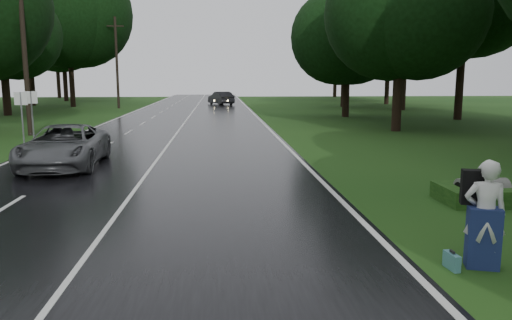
{
  "coord_description": "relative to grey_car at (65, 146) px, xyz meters",
  "views": [
    {
      "loc": [
        2.49,
        -10.86,
        3.33
      ],
      "look_at": [
        3.52,
        2.56,
        1.1
      ],
      "focal_mm": 34.85,
      "sensor_mm": 36.0,
      "label": 1
    }
  ],
  "objects": [
    {
      "name": "ground",
      "position": [
        3.24,
        -7.99,
        -0.82
      ],
      "size": [
        160.0,
        160.0,
        0.0
      ],
      "primitive_type": "plane",
      "color": "#204514",
      "rests_on": "ground"
    },
    {
      "name": "road",
      "position": [
        3.24,
        12.01,
        -0.8
      ],
      "size": [
        12.0,
        140.0,
        0.04
      ],
      "primitive_type": "cube",
      "color": "black",
      "rests_on": "ground"
    },
    {
      "name": "lane_center",
      "position": [
        3.24,
        12.01,
        -0.77
      ],
      "size": [
        0.12,
        140.0,
        0.01
      ],
      "primitive_type": "cube",
      "color": "silver",
      "rests_on": "road"
    },
    {
      "name": "grey_car",
      "position": [
        0.0,
        0.0,
        0.0
      ],
      "size": [
        2.84,
        5.72,
        1.56
      ],
      "primitive_type": "imported",
      "rotation": [
        0.0,
        0.0,
        0.05
      ],
      "color": "#4D4F52",
      "rests_on": "road"
    },
    {
      "name": "far_car",
      "position": [
        6.11,
        43.5,
        0.03
      ],
      "size": [
        3.39,
        5.21,
        1.62
      ],
      "primitive_type": "imported",
      "rotation": [
        0.0,
        0.0,
        3.51
      ],
      "color": "black",
      "rests_on": "road"
    },
    {
      "name": "hitchhiker",
      "position": [
        10.36,
        -10.76,
        0.08
      ],
      "size": [
        0.82,
        0.78,
        1.95
      ],
      "color": "silver",
      "rests_on": "ground"
    },
    {
      "name": "suitcase",
      "position": [
        9.8,
        -10.82,
        -0.67
      ],
      "size": [
        0.16,
        0.42,
        0.29
      ],
      "primitive_type": "cube",
      "rotation": [
        0.0,
        0.0,
        0.09
      ],
      "color": "teal",
      "rests_on": "ground"
    },
    {
      "name": "culvert",
      "position": [
        12.83,
        -6.25,
        -0.82
      ],
      "size": [
        1.33,
        0.66,
        0.66
      ],
      "primitive_type": "cylinder",
      "rotation": [
        0.0,
        1.57,
        0.0
      ],
      "color": "slate",
      "rests_on": "ground"
    },
    {
      "name": "utility_pole_mid",
      "position": [
        -5.26,
        11.06,
        -0.82
      ],
      "size": [
        1.8,
        0.28,
        9.9
      ],
      "primitive_type": null,
      "color": "black",
      "rests_on": "ground"
    },
    {
      "name": "utility_pole_far",
      "position": [
        -5.26,
        37.53,
        -0.82
      ],
      "size": [
        1.8,
        0.28,
        9.87
      ],
      "primitive_type": null,
      "color": "black",
      "rests_on": "ground"
    },
    {
      "name": "road_sign_a",
      "position": [
        -3.96,
        6.59,
        -0.82
      ],
      "size": [
        0.63,
        0.1,
        2.64
      ],
      "primitive_type": null,
      "color": "white",
      "rests_on": "ground"
    },
    {
      "name": "road_sign_b",
      "position": [
        -3.96,
        7.95,
        -0.82
      ],
      "size": [
        0.64,
        0.1,
        2.65
      ],
      "primitive_type": null,
      "color": "white",
      "rests_on": "ground"
    },
    {
      "name": "tree_left_e",
      "position": [
        -13.19,
        27.58,
        -0.82
      ],
      "size": [
        7.96,
        7.96,
        12.44
      ],
      "primitive_type": null,
      "color": "black",
      "rests_on": "ground"
    },
    {
      "name": "tree_left_f",
      "position": [
        -11.11,
        40.77,
        -0.82
      ],
      "size": [
        11.49,
        11.49,
        17.95
      ],
      "primitive_type": null,
      "color": "black",
      "rests_on": "ground"
    },
    {
      "name": "tree_right_d",
      "position": [
        16.99,
        11.8,
        -0.82
      ],
      "size": [
        8.02,
        8.02,
        12.54
      ],
      "primitive_type": null,
      "color": "black",
      "rests_on": "ground"
    },
    {
      "name": "tree_right_e",
      "position": [
        16.77,
        23.6,
        -0.82
      ],
      "size": [
        7.17,
        7.17,
        11.21
      ],
      "primitive_type": null,
      "color": "black",
      "rests_on": "ground"
    },
    {
      "name": "tree_right_f",
      "position": [
        20.38,
        38.49,
        -0.82
      ],
      "size": [
        9.14,
        9.14,
        14.29
      ],
      "primitive_type": null,
      "color": "black",
      "rests_on": "ground"
    }
  ]
}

